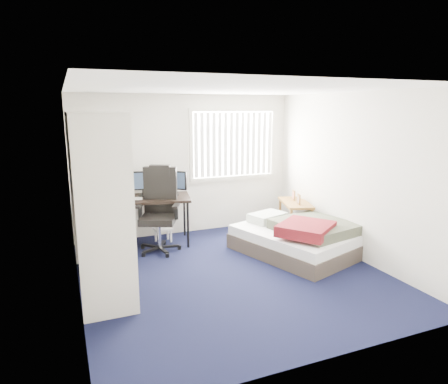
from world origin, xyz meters
TOP-DOWN VIEW (x-y plane):
  - ground at (0.00, 0.00)m, footprint 4.20×4.20m
  - room_shell at (0.00, 0.00)m, footprint 4.20×4.20m
  - window_assembly at (0.90, 2.04)m, footprint 1.72×0.09m
  - closet at (-1.67, 0.27)m, footprint 0.64×1.84m
  - desk at (-0.92, 1.75)m, footprint 1.75×1.07m
  - office_chair at (-0.70, 1.35)m, footprint 0.85×0.85m
  - footstool at (-0.57, 1.69)m, footprint 0.32×0.27m
  - nightstand at (1.75, 1.19)m, footprint 0.68×0.98m
  - bed at (1.28, 0.34)m, footprint 1.83×2.12m
  - pine_box at (-1.65, -0.43)m, footprint 0.44×0.37m

SIDE VIEW (x-z plane):
  - ground at x=0.00m, z-range 0.00..0.00m
  - pine_box at x=-1.65m, z-range 0.00..0.30m
  - footstool at x=-0.57m, z-range 0.07..0.31m
  - bed at x=1.28m, z-range -0.04..0.56m
  - office_chair at x=-0.70m, z-range -0.16..1.21m
  - nightstand at x=1.75m, z-range 0.15..0.94m
  - desk at x=-0.92m, z-range 0.19..1.46m
  - closet at x=-1.67m, z-range 0.24..2.46m
  - room_shell at x=0.00m, z-range -0.59..3.61m
  - window_assembly at x=0.90m, z-range 0.94..2.26m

